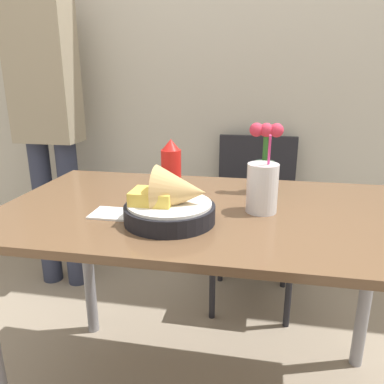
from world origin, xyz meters
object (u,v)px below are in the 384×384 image
(chair_far_window, at_px, (255,205))
(person_standing, at_px, (47,110))
(flower_vase, at_px, (265,159))
(drink_cup, at_px, (262,190))
(ketchup_bottle, at_px, (171,168))
(food_basket, at_px, (173,203))

(chair_far_window, distance_m, person_standing, 1.18)
(person_standing, bearing_deg, flower_vase, -24.36)
(flower_vase, distance_m, person_standing, 1.22)
(drink_cup, height_order, flower_vase, flower_vase)
(chair_far_window, distance_m, flower_vase, 0.69)
(flower_vase, relative_size, person_standing, 0.14)
(chair_far_window, bearing_deg, drink_cup, -88.01)
(chair_far_window, distance_m, drink_cup, 0.85)
(ketchup_bottle, bearing_deg, chair_far_window, 67.52)
(food_basket, xyz_separation_m, ketchup_bottle, (-0.07, 0.25, 0.04))
(ketchup_bottle, height_order, drink_cup, drink_cup)
(chair_far_window, height_order, person_standing, person_standing)
(food_basket, xyz_separation_m, drink_cup, (0.24, 0.13, 0.01))
(ketchup_bottle, relative_size, person_standing, 0.11)
(ketchup_bottle, bearing_deg, food_basket, -75.34)
(drink_cup, xyz_separation_m, flower_vase, (0.00, 0.21, 0.05))
(food_basket, bearing_deg, person_standing, 135.87)
(person_standing, bearing_deg, ketchup_bottle, -36.39)
(ketchup_bottle, distance_m, flower_vase, 0.32)
(food_basket, relative_size, person_standing, 0.15)
(chair_far_window, xyz_separation_m, drink_cup, (0.03, -0.79, 0.32))
(drink_cup, height_order, person_standing, person_standing)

